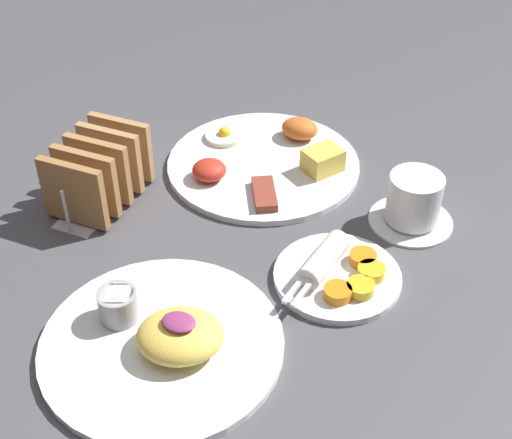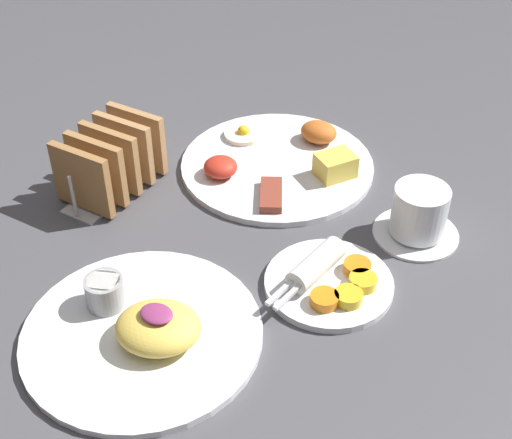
% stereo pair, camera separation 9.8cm
% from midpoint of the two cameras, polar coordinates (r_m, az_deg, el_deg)
% --- Properties ---
extents(ground_plane, '(3.00, 3.00, 0.00)m').
position_cam_midpoint_polar(ground_plane, '(1.01, -2.01, -0.80)').
color(ground_plane, '#47474C').
extents(plate_breakfast, '(0.30, 0.30, 0.05)m').
position_cam_midpoint_polar(plate_breakfast, '(1.13, 4.41, 4.51)').
color(plate_breakfast, white).
rests_on(plate_breakfast, ground_plane).
extents(plate_condiments, '(0.17, 0.18, 0.04)m').
position_cam_midpoint_polar(plate_condiments, '(0.92, 8.89, -4.95)').
color(plate_condiments, white).
rests_on(plate_condiments, ground_plane).
extents(plate_foreground, '(0.29, 0.29, 0.06)m').
position_cam_midpoint_polar(plate_foreground, '(0.85, -5.74, -8.82)').
color(plate_foreground, white).
rests_on(plate_foreground, ground_plane).
extents(toast_rack, '(0.10, 0.18, 0.10)m').
position_cam_midpoint_polar(toast_rack, '(1.07, -8.98, 4.54)').
color(toast_rack, '#B7B7BC').
rests_on(toast_rack, ground_plane).
extents(coffee_cup, '(0.12, 0.12, 0.08)m').
position_cam_midpoint_polar(coffee_cup, '(1.01, 15.62, 0.27)').
color(coffee_cup, white).
rests_on(coffee_cup, ground_plane).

